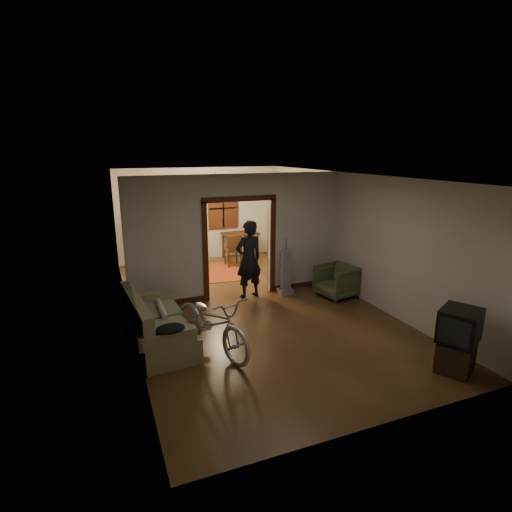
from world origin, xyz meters
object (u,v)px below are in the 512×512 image
sofa (159,320)px  locker (165,239)px  armchair (336,281)px  bicycle (212,322)px  person (249,259)px  desk (240,246)px

sofa → locker: size_ratio=1.24×
armchair → locker: (-3.23, 4.08, 0.43)m
bicycle → armchair: (3.37, 1.45, -0.15)m
person → locker: person is taller
sofa → desk: 5.85m
sofa → desk: bearing=51.0°
bicycle → person: 2.65m
sofa → armchair: 4.26m
armchair → locker: size_ratio=0.51×
locker → bicycle: bearing=-106.0°
sofa → bicycle: size_ratio=1.01×
armchair → person: bearing=-121.6°
bicycle → armchair: size_ratio=2.41×
sofa → locker: (0.94, 4.97, 0.35)m
desk → bicycle: bearing=-123.3°
armchair → locker: bearing=-152.4°
armchair → locker: 5.22m
person → locker: size_ratio=1.12×
person → desk: person is taller
bicycle → locker: bearing=68.8°
sofa → person: (2.28, 1.60, 0.44)m
bicycle → armchair: bearing=3.5°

